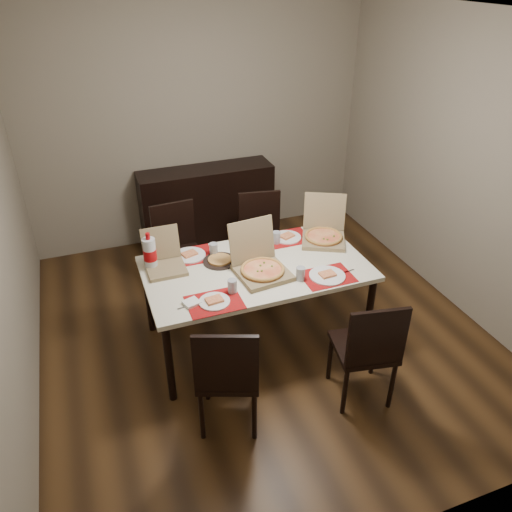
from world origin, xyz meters
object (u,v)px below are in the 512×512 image
Objects in this scene: sideboard at (207,206)px; pizza_box_center at (261,267)px; chair_near_left at (228,373)px; chair_far_right at (261,235)px; chair_near_right at (368,348)px; soda_bottle at (150,254)px; dining_table at (256,273)px; dip_bowl at (260,254)px; chair_far_left at (178,247)px.

pizza_box_center reaches higher than sideboard.
chair_far_right is (0.90, 1.73, 0.00)m from chair_near_left.
chair_near_right is (0.41, -2.81, 0.06)m from sideboard.
chair_near_right is 2.91× the size of soda_bottle.
sideboard is 1.02m from chair_far_right.
pizza_box_center is (-0.39, -0.99, 0.30)m from chair_far_right.
dining_table is at bearing -92.80° from sideboard.
chair_near_left is 8.99× the size of dip_bowl.
chair_far_right is (-0.12, 1.83, 0.00)m from chair_near_right.
chair_far_right is at bearing 68.74° from pizza_box_center.
sideboard is at bearing 77.40° from chair_near_left.
soda_bottle is at bearing -117.49° from chair_far_left.
chair_near_left is at bearing -91.95° from chair_far_left.
chair_far_right is (0.84, -0.05, 0.00)m from chair_far_left.
sideboard is 3.20× the size of pizza_box_center.
chair_near_left is 1.20m from soda_bottle.
dining_table is 1.06m from chair_far_left.
chair_far_right is 0.83m from dip_bowl.
chair_near_left and chair_near_right have the same top height.
sideboard is at bearing 98.38° from chair_near_right.
chair_near_right is at bearing -42.96° from soda_bottle.
chair_far_right is at bearing 93.65° from chair_near_right.
dining_table is 5.64× the size of soda_bottle.
pizza_box_center is at bearing -111.26° from chair_far_right.
chair_near_right is 1.00× the size of chair_far_left.
soda_bottle reaches higher than chair_far_right.
sideboard is 1.88m from soda_bottle.
dining_table is at bearing -121.78° from dip_bowl.
chair_far_left is at bearing 113.50° from pizza_box_center.
dip_bowl is at bearing -55.00° from chair_far_left.
chair_near_right is 1.02m from pizza_box_center.
dining_table is 1.94× the size of chair_far_right.
soda_bottle reaches higher than dining_table.
pizza_box_center is at bearing -110.22° from dip_bowl.
dip_bowl reaches higher than dining_table.
chair_far_left is 1.17m from pizza_box_center.
chair_far_right is 8.99× the size of dip_bowl.
pizza_box_center is at bearing -89.40° from dining_table.
sideboard is at bearing 60.82° from soda_bottle.
dip_bowl is 0.32× the size of soda_bottle.
chair_near_right is (0.50, -0.94, -0.17)m from dining_table.
soda_bottle reaches higher than dip_bowl.
chair_near_right is at bearing -6.09° from chair_near_left.
chair_near_left is 1.00× the size of chair_near_right.
chair_near_left reaches higher than sideboard.
sideboard is at bearing 59.64° from chair_far_left.
dip_bowl is (-0.29, -0.74, 0.25)m from chair_far_right.
pizza_box_center reaches higher than dining_table.
chair_near_right and chair_far_left have the same top height.
chair_far_right is at bearing -3.20° from chair_far_left.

